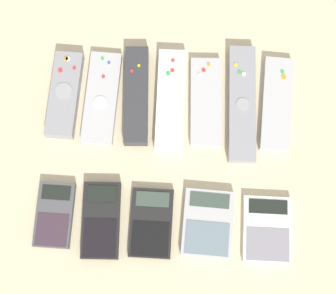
% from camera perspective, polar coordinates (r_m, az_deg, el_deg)
% --- Properties ---
extents(ground_plane, '(3.00, 3.00, 0.00)m').
position_cam_1_polar(ground_plane, '(1.00, -0.14, -2.55)').
color(ground_plane, beige).
extents(remote_0, '(0.06, 0.16, 0.03)m').
position_cam_1_polar(remote_0, '(1.04, -10.46, 5.23)').
color(remote_0, gray).
rests_on(remote_0, ground_plane).
extents(remote_1, '(0.06, 0.18, 0.02)m').
position_cam_1_polar(remote_1, '(1.04, -6.75, 4.96)').
color(remote_1, '#B7B7BC').
rests_on(remote_1, ground_plane).
extents(remote_2, '(0.05, 0.19, 0.03)m').
position_cam_1_polar(remote_2, '(1.03, -3.23, 5.22)').
color(remote_2, '#333338').
rests_on(remote_2, ground_plane).
extents(remote_3, '(0.05, 0.19, 0.03)m').
position_cam_1_polar(remote_3, '(1.03, 0.12, 4.80)').
color(remote_3, white).
rests_on(remote_3, ground_plane).
extents(remote_4, '(0.06, 0.17, 0.02)m').
position_cam_1_polar(remote_4, '(1.03, 3.86, 4.59)').
color(remote_4, '#B7B7BC').
rests_on(remote_4, ground_plane).
extents(remote_5, '(0.05, 0.22, 0.03)m').
position_cam_1_polar(remote_5, '(1.03, 7.51, 4.39)').
color(remote_5, gray).
rests_on(remote_5, ground_plane).
extents(remote_6, '(0.06, 0.18, 0.02)m').
position_cam_1_polar(remote_6, '(1.04, 10.97, 4.32)').
color(remote_6, '#B7B7BC').
rests_on(remote_6, ground_plane).
extents(calculator_0, '(0.06, 0.11, 0.02)m').
position_cam_1_polar(calculator_0, '(1.00, -11.45, -6.79)').
color(calculator_0, '#4C4C51').
rests_on(calculator_0, ground_plane).
extents(calculator_1, '(0.07, 0.13, 0.02)m').
position_cam_1_polar(calculator_1, '(0.99, -6.81, -7.40)').
color(calculator_1, black).
rests_on(calculator_1, ground_plane).
extents(calculator_2, '(0.07, 0.12, 0.01)m').
position_cam_1_polar(calculator_2, '(0.98, -1.71, -7.72)').
color(calculator_2, black).
rests_on(calculator_2, ground_plane).
extents(calculator_3, '(0.09, 0.12, 0.02)m').
position_cam_1_polar(calculator_3, '(0.98, 4.06, -7.73)').
color(calculator_3, '#B2B2B7').
rests_on(calculator_3, ground_plane).
extents(calculator_4, '(0.08, 0.11, 0.02)m').
position_cam_1_polar(calculator_4, '(0.99, 10.05, -8.23)').
color(calculator_4, silver).
rests_on(calculator_4, ground_plane).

